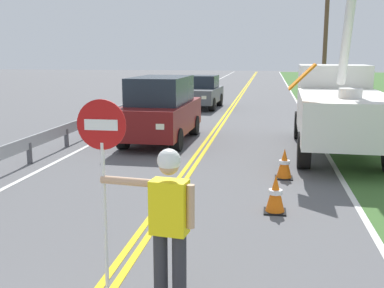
% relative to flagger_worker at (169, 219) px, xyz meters
% --- Properties ---
extents(centerline_yellow_left, '(0.11, 110.00, 0.01)m').
position_rel_flagger_worker_xyz_m(centerline_yellow_left, '(-0.94, 16.94, -1.04)').
color(centerline_yellow_left, yellow).
rests_on(centerline_yellow_left, ground).
extents(centerline_yellow_right, '(0.11, 110.00, 0.01)m').
position_rel_flagger_worker_xyz_m(centerline_yellow_right, '(-0.76, 16.94, -1.04)').
color(centerline_yellow_right, yellow).
rests_on(centerline_yellow_right, ground).
extents(edge_line_right, '(0.12, 110.00, 0.01)m').
position_rel_flagger_worker_xyz_m(edge_line_right, '(2.75, 16.94, -1.04)').
color(edge_line_right, silver).
rests_on(edge_line_right, ground).
extents(edge_line_left, '(0.12, 110.00, 0.01)m').
position_rel_flagger_worker_xyz_m(edge_line_left, '(-4.45, 16.94, -1.04)').
color(edge_line_left, silver).
rests_on(edge_line_left, ground).
extents(flagger_worker, '(1.08, 0.30, 1.83)m').
position_rel_flagger_worker_xyz_m(flagger_worker, '(0.00, 0.00, 0.00)').
color(flagger_worker, '#2D2D33').
rests_on(flagger_worker, ground).
extents(stop_sign_paddle, '(0.56, 0.04, 2.33)m').
position_rel_flagger_worker_xyz_m(stop_sign_paddle, '(-0.76, 0.10, 0.66)').
color(stop_sign_paddle, silver).
rests_on(stop_sign_paddle, ground).
extents(utility_bucket_truck, '(2.87, 6.88, 6.06)m').
position_rel_flagger_worker_xyz_m(utility_bucket_truck, '(3.08, 9.42, 0.39)').
color(utility_bucket_truck, white).
rests_on(utility_bucket_truck, ground).
extents(oncoming_suv_nearest, '(2.00, 4.65, 2.10)m').
position_rel_flagger_worker_xyz_m(oncoming_suv_nearest, '(-2.36, 9.92, 0.01)').
color(oncoming_suv_nearest, maroon).
rests_on(oncoming_suv_nearest, ground).
extents(oncoming_sedan_second, '(2.06, 4.18, 1.70)m').
position_rel_flagger_worker_xyz_m(oncoming_sedan_second, '(-2.47, 19.67, -0.21)').
color(oncoming_sedan_second, '#4C5156').
rests_on(oncoming_sedan_second, ground).
extents(utility_pole_mid, '(1.80, 0.28, 7.75)m').
position_rel_flagger_worker_xyz_m(utility_pole_mid, '(4.65, 27.62, 3.01)').
color(utility_pole_mid, brown).
rests_on(utility_pole_mid, ground).
extents(traffic_cone_lead, '(0.40, 0.40, 0.70)m').
position_rel_flagger_worker_xyz_m(traffic_cone_lead, '(1.22, 3.44, -0.71)').
color(traffic_cone_lead, orange).
rests_on(traffic_cone_lead, ground).
extents(traffic_cone_mid, '(0.40, 0.40, 0.70)m').
position_rel_flagger_worker_xyz_m(traffic_cone_mid, '(1.45, 5.86, -0.71)').
color(traffic_cone_mid, orange).
rests_on(traffic_cone_mid, ground).
extents(guardrail_left_shoulder, '(0.10, 32.00, 0.71)m').
position_rel_flagger_worker_xyz_m(guardrail_left_shoulder, '(-5.05, 12.00, -0.53)').
color(guardrail_left_shoulder, '#9EA0A3').
rests_on(guardrail_left_shoulder, ground).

